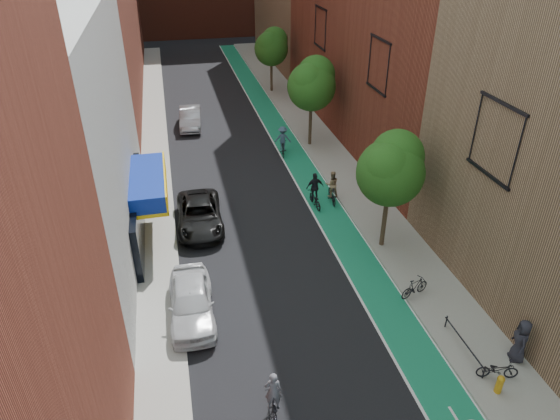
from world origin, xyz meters
TOP-DOWN VIEW (x-y plane):
  - bike_lane at (4.00, 26.00)m, footprint 2.00×68.00m
  - sidewalk_left at (-6.00, 26.00)m, footprint 2.00×68.00m
  - sidewalk_right at (6.50, 26.00)m, footprint 3.00×68.00m
  - building_left_white at (-11.00, 14.00)m, footprint 8.00×20.00m
  - tree_near at (5.65, 10.02)m, footprint 3.40×3.36m
  - tree_mid at (5.65, 24.02)m, footprint 3.55×3.53m
  - tree_far at (5.65, 38.02)m, footprint 3.30×3.25m
  - parked_car_white at (-4.60, 6.85)m, footprint 2.02×4.80m
  - parked_car_black at (-3.60, 14.24)m, footprint 2.62×5.40m
  - parked_car_silver at (-3.00, 30.06)m, footprint 2.02×4.91m
  - cyclist_lead at (-2.20, 1.09)m, footprint 0.77×1.68m
  - cyclist_lane_near at (4.52, 15.27)m, footprint 0.86×1.83m
  - cyclist_lane_mid at (3.36, 14.98)m, footprint 1.10×1.80m
  - cyclist_lane_far at (3.20, 22.80)m, footprint 1.30×1.83m
  - parked_bike_mid at (5.40, 5.78)m, footprint 1.64×0.93m
  - parked_bike_far at (6.31, 0.73)m, footprint 1.65×0.94m
  - pedestrian at (7.60, 1.38)m, footprint 0.90×1.09m
  - fire_hydrant at (5.98, 0.11)m, footprint 0.28×0.28m

SIDE VIEW (x-z plane):
  - bike_lane at x=4.00m, z-range 0.00..0.01m
  - sidewalk_left at x=-6.00m, z-range 0.00..0.15m
  - sidewalk_right at x=6.50m, z-range 0.00..0.15m
  - parked_bike_far at x=6.31m, z-range 0.15..0.97m
  - fire_hydrant at x=5.98m, z-range 0.18..0.97m
  - parked_bike_mid at x=5.40m, z-range 0.15..1.10m
  - cyclist_lead at x=-2.20m, z-range -0.32..1.66m
  - parked_car_black at x=-3.60m, z-range 0.00..1.48m
  - parked_car_silver at x=-3.00m, z-range 0.00..1.58m
  - parked_car_white at x=-4.60m, z-range 0.00..1.62m
  - cyclist_lane_mid at x=3.36m, z-range -0.25..1.92m
  - cyclist_lane_near at x=4.52m, z-range -0.17..1.85m
  - cyclist_lane_far at x=3.20m, z-range -0.11..2.07m
  - pedestrian at x=7.60m, z-range 0.15..2.06m
  - tree_far at x=5.65m, z-range 1.40..7.60m
  - tree_near at x=5.65m, z-range 1.45..7.87m
  - tree_mid at x=5.65m, z-range 1.52..8.26m
  - building_left_white at x=-11.00m, z-range 0.00..12.00m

